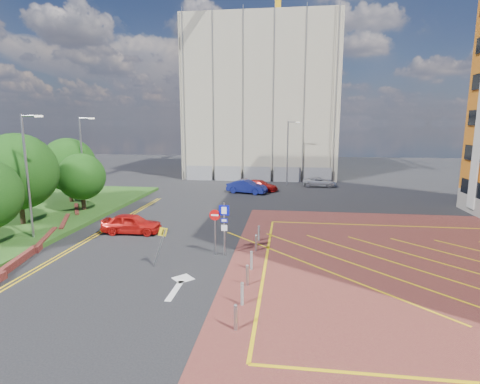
% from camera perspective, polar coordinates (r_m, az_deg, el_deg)
% --- Properties ---
extents(ground, '(140.00, 140.00, 0.00)m').
position_cam_1_polar(ground, '(21.68, -4.16, -10.44)').
color(ground, black).
rests_on(ground, ground).
extents(forecourt, '(26.00, 26.00, 0.02)m').
position_cam_1_polar(forecourt, '(23.46, 32.33, -10.43)').
color(forecourt, brown).
rests_on(forecourt, ground).
extents(grass_bed, '(14.00, 32.00, 0.30)m').
position_cam_1_polar(grass_bed, '(34.85, -32.38, -3.77)').
color(grass_bed, '#214E19').
rests_on(grass_bed, ground).
extents(retaining_wall, '(6.06, 20.33, 0.40)m').
position_cam_1_polar(retaining_wall, '(28.06, -27.77, -6.35)').
color(retaining_wall, maroon).
rests_on(retaining_wall, ground).
extents(tree_b, '(5.60, 5.60, 6.74)m').
position_cam_1_polar(tree_b, '(31.85, -30.76, 2.68)').
color(tree_b, '#3D2B1C').
rests_on(tree_b, grass_bed).
extents(tree_c, '(4.00, 4.00, 4.90)m').
position_cam_1_polar(tree_c, '(34.95, -23.00, 2.15)').
color(tree_c, '#3D2B1C').
rests_on(tree_c, grass_bed).
extents(tree_d, '(5.00, 5.00, 6.08)m').
position_cam_1_polar(tree_d, '(38.97, -24.68, 3.81)').
color(tree_d, '#3D2B1C').
rests_on(tree_d, grass_bed).
extents(lamp_left_near, '(1.53, 0.16, 8.00)m').
position_cam_1_polar(lamp_left_near, '(27.57, -29.60, 2.70)').
color(lamp_left_near, '#9EA0A8').
rests_on(lamp_left_near, grass_bed).
extents(lamp_left_far, '(1.53, 0.16, 8.00)m').
position_cam_1_polar(lamp_left_far, '(36.98, -22.84, 4.87)').
color(lamp_left_far, '#9EA0A8').
rests_on(lamp_left_far, grass_bed).
extents(lamp_back, '(1.53, 0.16, 8.00)m').
position_cam_1_polar(lamp_back, '(47.96, 7.36, 6.32)').
color(lamp_back, '#9EA0A8').
rests_on(lamp_back, ground).
extents(sign_cluster, '(1.17, 0.12, 3.20)m').
position_cam_1_polar(sign_cluster, '(21.94, -2.95, -4.81)').
color(sign_cluster, '#9EA0A8').
rests_on(sign_cluster, ground).
extents(warning_sign, '(0.83, 0.43, 2.24)m').
position_cam_1_polar(warning_sign, '(20.74, -11.97, -7.44)').
color(warning_sign, '#9EA0A8').
rests_on(warning_sign, ground).
extents(bollard_row, '(0.14, 11.14, 0.90)m').
position_cam_1_polar(bollard_row, '(19.65, 1.55, -11.21)').
color(bollard_row, '#9EA0A8').
rests_on(bollard_row, forecourt).
extents(construction_building, '(21.20, 19.20, 22.00)m').
position_cam_1_polar(construction_building, '(60.07, 3.54, 13.53)').
color(construction_building, '#B3A992').
rests_on(construction_building, ground).
extents(construction_fence, '(21.60, 0.06, 2.00)m').
position_cam_1_polar(construction_fence, '(50.39, 3.77, 2.73)').
color(construction_fence, gray).
rests_on(construction_fence, ground).
extents(car_red_left, '(4.23, 1.86, 1.42)m').
position_cam_1_polar(car_red_left, '(27.72, -16.18, -4.64)').
color(car_red_left, red).
rests_on(car_red_left, ground).
extents(car_blue_back, '(4.75, 2.75, 1.48)m').
position_cam_1_polar(car_blue_back, '(41.81, 1.06, 0.81)').
color(car_blue_back, navy).
rests_on(car_blue_back, ground).
extents(car_red_back, '(4.64, 3.00, 1.25)m').
position_cam_1_polar(car_red_back, '(43.50, 3.01, 1.02)').
color(car_red_back, '#9D0E0D').
rests_on(car_red_back, ground).
extents(car_silver_back, '(4.22, 2.02, 1.16)m').
position_cam_1_polar(car_silver_back, '(47.25, 12.01, 1.50)').
color(car_silver_back, '#BABAC2').
rests_on(car_silver_back, ground).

